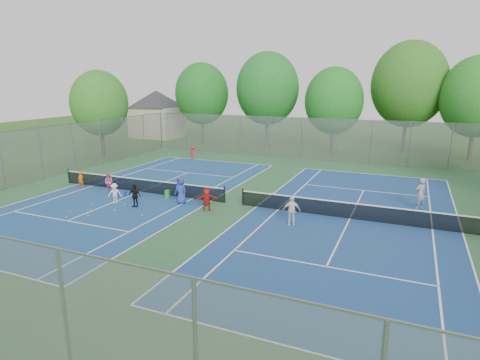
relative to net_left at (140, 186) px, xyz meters
name	(u,v)px	position (x,y,z in m)	size (l,w,h in m)	color
ground	(234,204)	(7.00, 0.00, -0.46)	(120.00, 120.00, 0.00)	#2B551A
court_pad	(234,204)	(7.00, 0.00, -0.45)	(32.00, 32.00, 0.01)	#2A5933
court_left	(140,192)	(0.00, 0.00, -0.44)	(10.97, 23.77, 0.01)	navy
court_right	(350,219)	(14.00, 0.00, -0.44)	(10.97, 23.77, 0.01)	navy
net_left	(140,186)	(0.00, 0.00, 0.00)	(12.87, 0.10, 0.91)	black
net_right	(350,211)	(14.00, 0.00, 0.00)	(12.87, 0.10, 0.91)	black
fence_north	(301,139)	(7.00, 16.00, 1.54)	(32.00, 0.10, 4.00)	gray
fence_west	(41,154)	(-9.00, 0.00, 1.54)	(32.00, 0.10, 4.00)	gray
house	(157,106)	(-15.00, 24.00, 3.76)	(11.03, 11.03, 7.30)	#B7A88C
tree_nw	(202,94)	(-7.00, 22.00, 5.44)	(6.40, 6.40, 9.58)	#443326
tree_nl	(267,89)	(1.00, 23.00, 6.09)	(7.20, 7.20, 10.69)	#443326
tree_nc	(334,101)	(9.00, 21.00, 4.94)	(6.00, 6.00, 8.85)	#443326
tree_nr	(409,84)	(16.00, 24.00, 6.59)	(7.60, 7.60, 11.42)	#443326
tree_ne	(478,97)	(22.00, 22.00, 5.51)	(6.60, 6.60, 9.77)	#443326
tree_side_w	(99,103)	(-12.00, 10.00, 4.79)	(5.60, 5.60, 8.47)	#443326
ball_crate	(122,194)	(-0.47, -1.30, -0.29)	(0.40, 0.40, 0.34)	#1839B9
ball_hopper	(167,194)	(2.58, -0.55, -0.18)	(0.28, 0.28, 0.54)	green
student_a	(81,180)	(-4.63, -0.60, 0.11)	(0.41, 0.27, 1.13)	#C95612
student_b	(109,182)	(-2.12, -0.60, 0.17)	(0.61, 0.47, 1.25)	#E45993
student_c	(115,193)	(0.19, -2.74, 0.18)	(0.82, 0.47, 1.27)	silver
student_d	(135,196)	(1.80, -2.87, 0.25)	(0.83, 0.34, 1.41)	black
student_e	(181,190)	(3.98, -1.19, 0.38)	(0.82, 0.53, 1.68)	#283894
student_f	(207,199)	(6.09, -1.81, 0.25)	(1.30, 0.41, 1.40)	#B21D19
child_far_baseline	(193,153)	(-2.60, 11.81, 0.19)	(0.84, 0.48, 1.30)	red
instructor	(420,194)	(17.49, 3.43, 0.48)	(0.68, 0.45, 1.87)	gray
teen_court_b	(291,210)	(11.28, -2.15, 0.33)	(0.92, 0.38, 1.57)	silver
tennis_ball_0	(142,215)	(3.20, -4.09, -0.42)	(0.07, 0.07, 0.07)	#CCEA36
tennis_ball_1	(71,193)	(-3.98, -2.22, -0.42)	(0.07, 0.07, 0.07)	#D8E635
tennis_ball_2	(66,217)	(-0.45, -6.02, -0.42)	(0.07, 0.07, 0.07)	#D6EE37
tennis_ball_3	(70,212)	(-0.98, -5.22, -0.42)	(0.07, 0.07, 0.07)	#C4ED37
tennis_ball_4	(90,212)	(0.02, -4.70, -0.42)	(0.07, 0.07, 0.07)	#EEF138
tennis_ball_5	(92,205)	(-0.90, -3.62, -0.42)	(0.07, 0.07, 0.07)	#ABC42D
tennis_ball_6	(165,200)	(2.72, -1.05, -0.42)	(0.07, 0.07, 0.07)	gold
tennis_ball_7	(125,204)	(0.94, -2.78, -0.42)	(0.07, 0.07, 0.07)	yellow
tennis_ball_8	(91,210)	(-0.21, -4.40, -0.42)	(0.07, 0.07, 0.07)	#AECC2F
tennis_ball_9	(115,210)	(1.17, -3.97, -0.42)	(0.07, 0.07, 0.07)	#D3F438
tennis_ball_10	(88,216)	(0.48, -5.37, -0.42)	(0.07, 0.07, 0.07)	gold
tennis_ball_11	(120,203)	(0.43, -2.59, -0.42)	(0.07, 0.07, 0.07)	#A8C42D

